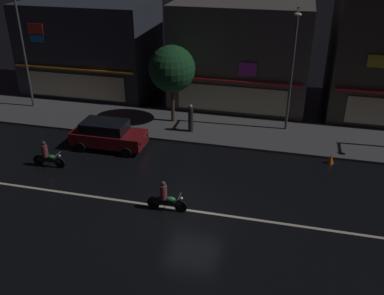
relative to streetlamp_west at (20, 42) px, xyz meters
The scene contains 13 objects.
ground_plane 17.86m from the streetlamp_west, 33.74° to the right, with size 140.00×140.00×0.00m, color black.
lane_divider_stripe 17.86m from the streetlamp_west, 33.74° to the right, with size 37.07×0.16×0.01m, color beige.
sidewalk_far 15.07m from the streetlamp_west, ahead, with size 39.02×4.73×0.14m, color #4C4C4F.
storefront_center_block 15.27m from the streetlamp_west, 19.99° to the left, with size 9.50×6.78×7.24m.
storefront_right_block 5.93m from the streetlamp_west, 63.21° to the left, with size 9.69×6.68×6.88m.
streetlamp_west is the anchor object (origin of this frame).
streetlamp_mid 18.01m from the streetlamp_west, ahead, with size 0.44×1.64×7.54m.
pedestrian_on_sidewalk 12.81m from the streetlamp_west, ahead, with size 0.32×0.32×1.80m.
street_tree 10.67m from the streetlamp_west, ahead, with size 2.98×2.98×5.07m.
parked_car_near_kerb 9.92m from the streetlamp_west, 29.48° to the right, with size 4.30×1.98×1.67m.
motorcycle_lead 10.18m from the streetlamp_west, 52.49° to the right, with size 1.90×0.60×1.52m.
motorcycle_opposite_lane 16.83m from the streetlamp_west, 36.73° to the right, with size 1.90×0.60×1.52m.
traffic_cone 21.39m from the streetlamp_west, ahead, with size 0.36×0.36×0.55m, color orange.
Camera 1 is at (3.81, -15.79, 11.56)m, focal length 40.06 mm.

